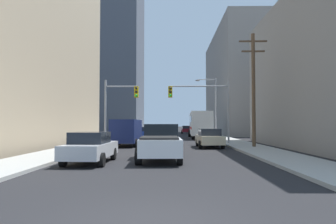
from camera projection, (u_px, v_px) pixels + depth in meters
ground_plane at (146, 224)px, 5.80m from camera, size 400.00×400.00×0.00m
sidewalk_left at (134, 134)px, 55.85m from camera, size 2.96×160.00×0.15m
sidewalk_right at (205, 134)px, 55.67m from camera, size 2.96×160.00×0.15m
city_bus at (200, 124)px, 40.37m from camera, size 2.92×11.58×3.40m
pickup_truck_white at (161, 142)px, 16.00m from camera, size 2.20×5.47×1.90m
cargo_van_navy at (127, 131)px, 26.14m from camera, size 2.16×5.25×2.26m
sedan_silver at (90, 147)px, 14.79m from camera, size 1.95×4.26×1.52m
sedan_beige at (209, 138)px, 24.44m from camera, size 1.96×4.27×1.52m
sedan_grey at (166, 135)px, 31.46m from camera, size 1.95×4.26×1.52m
sedan_blue at (142, 133)px, 38.86m from camera, size 1.95×4.26×1.52m
sedan_maroon at (186, 130)px, 58.98m from camera, size 1.95×4.26×1.52m
traffic_signal_near_left at (120, 101)px, 28.22m from camera, size 3.17×0.44×6.00m
traffic_signal_near_right at (201, 100)px, 28.13m from camera, size 5.66×0.44×6.00m
utility_pole_right at (253, 87)px, 23.78m from camera, size 2.20×0.28×9.02m
street_lamp_right at (212, 102)px, 36.87m from camera, size 2.55×0.32×7.50m
building_left_far_tower at (100, 19)px, 94.28m from camera, size 25.73×23.01×68.85m
building_right_mid_block at (265, 84)px, 57.38m from camera, size 19.22×28.54×18.83m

